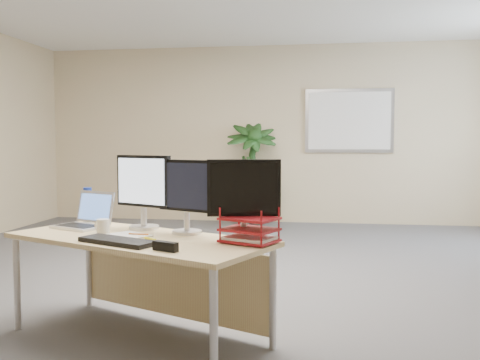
# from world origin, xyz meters

# --- Properties ---
(floor) EXTENTS (8.00, 8.00, 0.00)m
(floor) POSITION_xyz_m (0.00, 0.00, 0.00)
(floor) COLOR #4A4A4F
(floor) RESTS_ON ground
(back_wall) EXTENTS (7.00, 0.04, 2.70)m
(back_wall) POSITION_xyz_m (0.00, 4.00, 1.35)
(back_wall) COLOR #C8B38D
(back_wall) RESTS_ON floor
(whiteboard) EXTENTS (1.30, 0.04, 0.95)m
(whiteboard) POSITION_xyz_m (1.20, 3.97, 1.55)
(whiteboard) COLOR #A7A7AC
(whiteboard) RESTS_ON back_wall
(desk) EXTENTS (1.81, 1.32, 0.64)m
(desk) POSITION_xyz_m (-0.29, -0.98, 0.51)
(desk) COLOR #D8B47F
(desk) RESTS_ON floor
(floor_plant) EXTENTS (1.01, 1.01, 1.50)m
(floor_plant) POSITION_xyz_m (-0.24, 3.66, 0.75)
(floor_plant) COLOR #143915
(floor_plant) RESTS_ON floor
(monitor_left) EXTENTS (0.42, 0.22, 0.50)m
(monitor_left) POSITION_xyz_m (-0.40, -0.76, 0.93)
(monitor_left) COLOR silver
(monitor_left) RESTS_ON desk
(monitor_right) EXTENTS (0.40, 0.21, 0.47)m
(monitor_right) POSITION_xyz_m (-0.06, -0.90, 0.91)
(monitor_right) COLOR silver
(monitor_right) RESTS_ON desk
(monitor_dark) EXTENTS (0.43, 0.20, 0.48)m
(monitor_dark) POSITION_xyz_m (0.34, -1.09, 0.92)
(monitor_dark) COLOR silver
(monitor_dark) RESTS_ON desk
(laptop) EXTENTS (0.42, 0.40, 0.24)m
(laptop) POSITION_xyz_m (-0.82, -0.74, 0.70)
(laptop) COLOR silver
(laptop) RESTS_ON desk
(keyboard) EXTENTS (0.51, 0.34, 0.03)m
(keyboard) POSITION_xyz_m (-0.37, -1.28, 0.66)
(keyboard) COLOR black
(keyboard) RESTS_ON desk
(coffee_mug) EXTENTS (0.12, 0.08, 0.09)m
(coffee_mug) POSITION_xyz_m (-0.59, -0.98, 0.69)
(coffee_mug) COLOR white
(coffee_mug) RESTS_ON desk
(spiral_notebook) EXTENTS (0.32, 0.30, 0.01)m
(spiral_notebook) POSITION_xyz_m (-0.39, -1.05, 0.65)
(spiral_notebook) COLOR white
(spiral_notebook) RESTS_ON desk
(orange_pen) EXTENTS (0.13, 0.02, 0.01)m
(orange_pen) POSITION_xyz_m (-0.33, -1.05, 0.66)
(orange_pen) COLOR #CD6316
(orange_pen) RESTS_ON spiral_notebook
(yellow_highlighter) EXTENTS (0.10, 0.09, 0.02)m
(yellow_highlighter) POSITION_xyz_m (-0.22, -1.16, 0.65)
(yellow_highlighter) COLOR yellow
(yellow_highlighter) RESTS_ON desk
(water_bottle) EXTENTS (0.07, 0.07, 0.26)m
(water_bottle) POSITION_xyz_m (-0.89, -0.55, 0.77)
(water_bottle) COLOR silver
(water_bottle) RESTS_ON desk
(letter_tray) EXTENTS (0.37, 0.33, 0.14)m
(letter_tray) POSITION_xyz_m (0.38, -1.15, 0.71)
(letter_tray) COLOR maroon
(letter_tray) RESTS_ON desk
(stapler) EXTENTS (0.15, 0.10, 0.05)m
(stapler) POSITION_xyz_m (-0.04, -1.45, 0.67)
(stapler) COLOR black
(stapler) RESTS_ON desk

